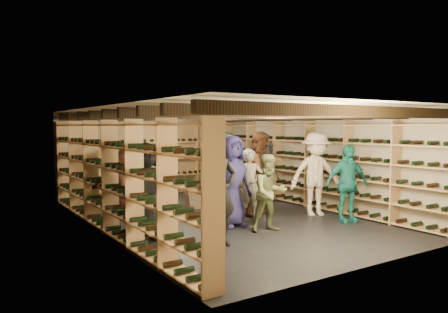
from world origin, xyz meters
TOP-DOWN VIEW (x-y plane):
  - ground at (0.00, 0.00)m, footprint 8.00×8.00m
  - walls at (0.00, 0.00)m, footprint 5.52×8.02m
  - ceiling at (0.00, 0.00)m, footprint 5.50×8.00m
  - ceiling_joists at (0.00, 0.00)m, footprint 5.40×7.12m
  - wine_rack_left at (-2.57, 0.00)m, footprint 0.32×7.50m
  - wine_rack_right at (2.57, 0.00)m, footprint 0.32×7.50m
  - wine_rack_back at (0.00, 3.83)m, footprint 4.70×0.30m
  - crate_stack_left at (0.03, 1.30)m, footprint 0.54×0.40m
  - crate_stack_right at (0.40, 1.44)m, footprint 0.53×0.38m
  - crate_loose at (0.57, 1.55)m, footprint 0.59×0.50m
  - person_0 at (-2.18, -0.82)m, footprint 0.87×0.58m
  - person_1 at (-1.35, -1.91)m, footprint 0.69×0.46m
  - person_2 at (0.05, -1.54)m, footprint 0.81×0.68m
  - person_3 at (1.90, -0.91)m, footprint 1.40×1.11m
  - person_4 at (1.93, -1.79)m, footprint 1.04×0.67m
  - person_5 at (-2.09, 0.46)m, footprint 1.47×0.48m
  - person_6 at (-0.34, -0.79)m, footprint 0.97×0.70m
  - person_7 at (0.28, -0.59)m, footprint 0.66×0.56m
  - person_8 at (0.86, -0.24)m, footprint 1.14×1.04m
  - person_9 at (-1.80, 0.93)m, footprint 1.13×0.74m
  - person_10 at (0.66, 0.92)m, footprint 1.20×0.86m
  - person_11 at (0.33, 0.14)m, footprint 1.58×0.81m
  - person_12 at (2.18, 1.30)m, footprint 0.87×0.64m

SIDE VIEW (x-z plane):
  - ground at x=0.00m, z-range 0.00..0.00m
  - crate_loose at x=0.57m, z-range 0.00..0.17m
  - crate_stack_left at x=0.03m, z-range 0.00..0.51m
  - crate_stack_right at x=0.40m, z-range 0.00..0.51m
  - person_2 at x=0.05m, z-range 0.00..1.49m
  - person_7 at x=0.28m, z-range 0.00..1.55m
  - person_5 at x=-2.09m, z-range 0.00..1.58m
  - person_11 at x=0.33m, z-range 0.00..1.63m
  - person_9 at x=-1.80m, z-range 0.00..1.64m
  - person_12 at x=2.18m, z-range 0.00..1.65m
  - person_4 at x=1.93m, z-range 0.00..1.65m
  - person_0 at x=-2.18m, z-range 0.00..1.75m
  - person_1 at x=-1.35m, z-range 0.00..1.86m
  - person_6 at x=-0.34m, z-range 0.00..1.86m
  - person_10 at x=0.66m, z-range 0.00..1.89m
  - person_3 at x=1.90m, z-range 0.00..1.90m
  - person_8 at x=0.86m, z-range 0.00..1.91m
  - wine_rack_back at x=0.00m, z-range 0.00..2.15m
  - wine_rack_left at x=-2.57m, z-range 0.00..2.15m
  - wine_rack_right at x=2.57m, z-range 0.00..2.15m
  - walls at x=0.00m, z-range 0.00..2.40m
  - ceiling_joists at x=0.00m, z-range 2.17..2.35m
  - ceiling at x=0.00m, z-range 2.40..2.40m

